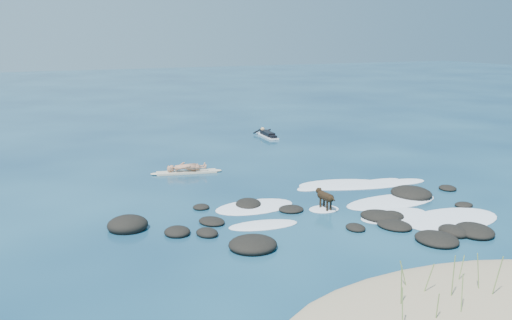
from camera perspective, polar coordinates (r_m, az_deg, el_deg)
name	(u,v)px	position (r m, az deg, el deg)	size (l,w,h in m)	color
ground	(292,208)	(20.32, 3.67, -4.84)	(160.00, 160.00, 0.00)	#0A2642
sand_dune	(462,308)	(14.16, 19.94, -13.72)	(9.00, 4.40, 0.60)	#9E8966
dune_grass	(452,285)	(13.73, 18.99, -11.72)	(4.25, 1.72, 1.17)	olive
reef_rocks	(332,220)	(18.96, 7.65, -5.92)	(13.73, 7.22, 0.58)	black
breaking_foam	(364,201)	(21.52, 10.74, -4.01)	(9.86, 7.72, 0.12)	white
standing_surfer_rig	(186,158)	(25.25, -6.99, 0.25)	(3.16, 1.05, 1.81)	beige
paddling_surfer_rig	(267,134)	(33.94, 1.14, 2.58)	(1.17, 2.61, 0.45)	white
dog	(325,196)	(20.11, 6.89, -3.63)	(0.34, 1.18, 0.75)	black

